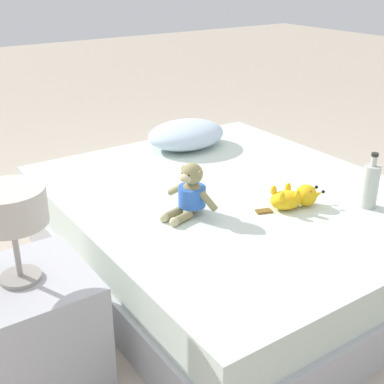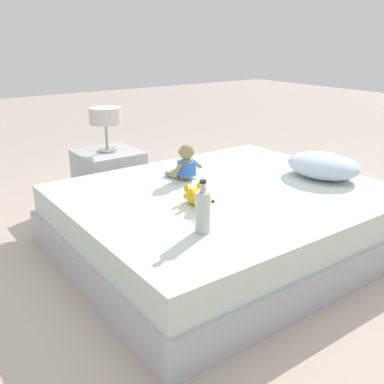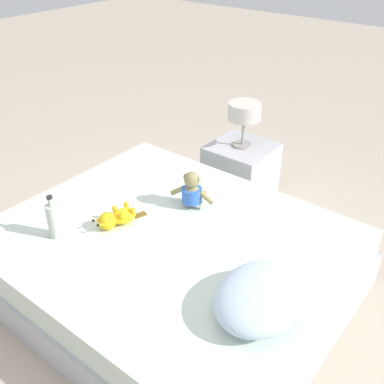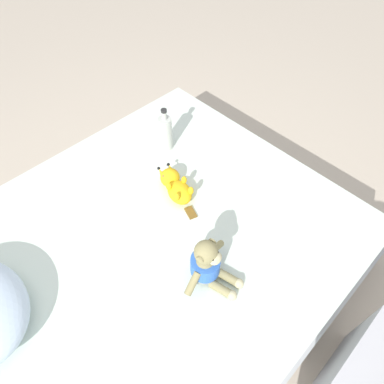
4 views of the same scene
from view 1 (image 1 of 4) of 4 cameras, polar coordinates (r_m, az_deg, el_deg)
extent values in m
plane|color=#B7A893|center=(2.70, 4.41, -7.26)|extent=(16.00, 16.00, 0.00)
cube|color=#B2B2B7|center=(2.65, 4.47, -5.39)|extent=(1.60, 1.90, 0.20)
cube|color=silver|center=(2.56, 4.61, -1.70)|extent=(1.55, 1.84, 0.18)
ellipsoid|color=silver|center=(3.11, -0.65, 6.37)|extent=(0.52, 0.42, 0.16)
ellipsoid|color=#8E8456|center=(2.27, 0.00, -0.57)|extent=(0.12, 0.13, 0.15)
cylinder|color=blue|center=(2.27, 0.00, -0.46)|extent=(0.15, 0.15, 0.09)
sphere|color=#8E8456|center=(2.23, 0.00, 2.02)|extent=(0.10, 0.10, 0.10)
ellipsoid|color=#C1B789|center=(2.21, -0.71, 1.55)|extent=(0.06, 0.07, 0.04)
sphere|color=black|center=(2.19, -0.33, 1.83)|extent=(0.01, 0.01, 0.01)
sphere|color=black|center=(2.21, -1.01, 2.06)|extent=(0.01, 0.01, 0.01)
cylinder|color=#8E8456|center=(2.20, 0.88, 2.01)|extent=(0.03, 0.02, 0.03)
cylinder|color=#8E8456|center=(2.25, -0.86, 2.59)|extent=(0.03, 0.02, 0.03)
cylinder|color=#8E8456|center=(2.21, 1.84, -1.03)|extent=(0.05, 0.10, 0.08)
cylinder|color=#8E8456|center=(2.33, -1.74, 0.31)|extent=(0.05, 0.10, 0.08)
cylinder|color=#8E8456|center=(2.22, -1.07, -2.89)|extent=(0.11, 0.06, 0.04)
cylinder|color=#8E8456|center=(2.26, -2.19, -2.42)|extent=(0.11, 0.06, 0.04)
sphere|color=#C1B789|center=(2.19, -1.97, -3.33)|extent=(0.04, 0.04, 0.04)
sphere|color=#C1B789|center=(2.22, -3.09, -2.85)|extent=(0.04, 0.04, 0.04)
ellipsoid|color=yellow|center=(2.37, 10.33, -0.87)|extent=(0.17, 0.14, 0.08)
sphere|color=yellow|center=(2.41, 12.46, -0.34)|extent=(0.10, 0.10, 0.10)
cone|color=yellow|center=(2.45, 12.99, 0.27)|extent=(0.07, 0.04, 0.05)
sphere|color=black|center=(2.46, 13.56, 0.53)|extent=(0.02, 0.02, 0.02)
cone|color=yellow|center=(2.41, 13.69, -0.24)|extent=(0.07, 0.04, 0.05)
sphere|color=black|center=(2.42, 14.26, 0.03)|extent=(0.02, 0.02, 0.02)
sphere|color=red|center=(2.42, 12.15, 0.53)|extent=(0.02, 0.02, 0.02)
sphere|color=red|center=(2.38, 12.89, -0.02)|extent=(0.02, 0.02, 0.02)
ellipsoid|color=yellow|center=(2.40, 10.53, 0.45)|extent=(0.03, 0.03, 0.05)
ellipsoid|color=yellow|center=(2.33, 11.54, -0.32)|extent=(0.03, 0.03, 0.05)
ellipsoid|color=yellow|center=(2.36, 9.00, 0.17)|extent=(0.03, 0.03, 0.05)
ellipsoid|color=yellow|center=(2.30, 9.88, -0.55)|extent=(0.03, 0.03, 0.05)
cube|color=brown|center=(2.33, 7.91, -2.11)|extent=(0.08, 0.06, 0.01)
cylinder|color=#B7BCB2|center=(2.46, 19.05, 0.57)|extent=(0.07, 0.07, 0.20)
cylinder|color=#B7BCB2|center=(2.41, 19.44, 3.24)|extent=(0.03, 0.03, 0.05)
cylinder|color=black|center=(2.40, 19.54, 3.91)|extent=(0.03, 0.03, 0.01)
cube|color=#B2B2B7|center=(1.98, -17.53, -14.25)|extent=(0.45, 0.45, 0.42)
cylinder|color=gray|center=(1.86, -18.37, -8.89)|extent=(0.14, 0.14, 0.02)
cylinder|color=gray|center=(1.80, -18.80, -6.05)|extent=(0.02, 0.02, 0.20)
cylinder|color=beige|center=(1.73, -19.50, -1.49)|extent=(0.24, 0.24, 0.12)
camera|label=2|loc=(3.39, 54.89, 11.91)|focal=41.26mm
camera|label=3|loc=(4.32, 10.47, 30.28)|focal=42.08mm
camera|label=4|loc=(2.33, -17.62, 30.64)|focal=31.40mm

